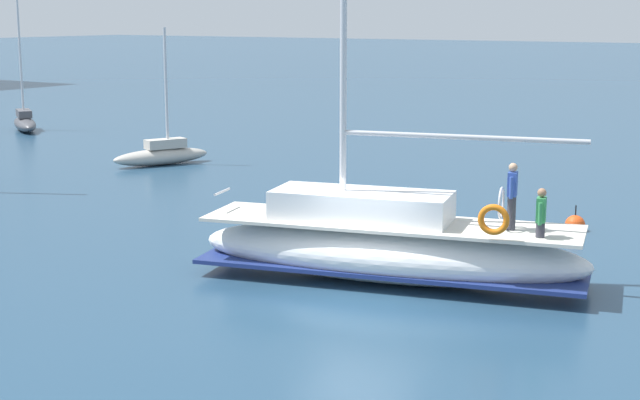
% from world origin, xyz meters
% --- Properties ---
extents(ground_plane, '(400.00, 400.00, 0.00)m').
position_xyz_m(ground_plane, '(0.00, 0.00, 0.00)').
color(ground_plane, navy).
extents(main_sailboat, '(4.61, 9.90, 12.02)m').
position_xyz_m(main_sailboat, '(1.58, 0.01, 0.90)').
color(main_sailboat, white).
rests_on(main_sailboat, ground).
extents(moored_sloop_near, '(4.41, 2.71, 5.84)m').
position_xyz_m(moored_sloop_near, '(12.47, 16.82, 0.48)').
color(moored_sloop_near, '#B7B2A8').
rests_on(moored_sloop_near, ground).
extents(moored_sloop_far, '(3.52, 4.39, 7.40)m').
position_xyz_m(moored_sloop_far, '(17.67, 31.45, 0.52)').
color(moored_sloop_far, '#4C4C51').
rests_on(moored_sloop_far, ground).
extents(mooring_buoy, '(0.60, 0.60, 0.90)m').
position_xyz_m(mooring_buoy, '(9.38, -2.21, 0.18)').
color(mooring_buoy, '#EA4C19').
rests_on(mooring_buoy, ground).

